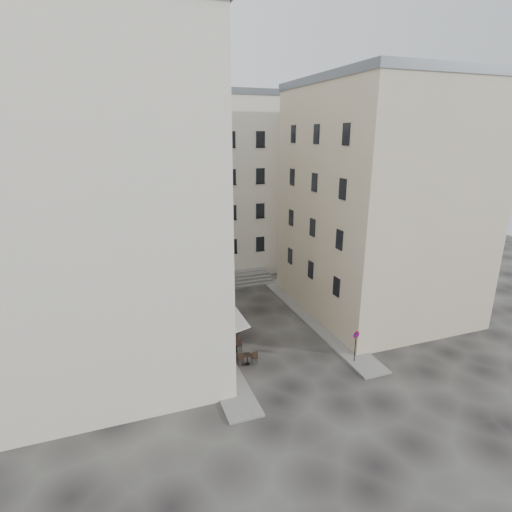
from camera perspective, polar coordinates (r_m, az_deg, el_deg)
name	(u,v)px	position (r m, az deg, el deg)	size (l,w,h in m)	color
ground	(276,344)	(29.57, 2.81, -12.40)	(90.00, 90.00, 0.00)	black
sidewalk_left	(202,328)	(31.74, -7.68, -10.22)	(2.00, 22.00, 0.12)	slate
sidewalk_right	(312,316)	(33.68, 7.99, -8.55)	(2.00, 18.00, 0.12)	slate
building_left	(106,204)	(27.02, -20.69, 6.98)	(12.20, 16.20, 20.60)	beige
building_right	(379,200)	(34.48, 17.20, 7.62)	(12.20, 14.20, 18.60)	#BCAC8B
building_back	(200,184)	(43.94, -7.94, 10.12)	(18.20, 10.20, 18.60)	beige
cafe_storefront	(213,323)	(28.34, -6.12, -9.56)	(1.74, 7.30, 3.50)	#410F09
stone_steps	(228,281)	(40.20, -4.08, -3.53)	(9.00, 3.15, 0.80)	#65625F
bollard_near	(237,352)	(27.53, -2.78, -13.55)	(0.12, 0.12, 0.98)	black
bollard_mid	(223,329)	(30.48, -4.76, -10.35)	(0.12, 0.12, 0.98)	black
bollard_far	(212,310)	(33.53, -6.35, -7.72)	(0.12, 0.12, 0.98)	black
no_parking_sign	(356,340)	(27.34, 14.07, -11.60)	(0.53, 0.14, 2.34)	black
bistro_table_a	(247,358)	(26.98, -1.28, -14.37)	(1.31, 0.61, 0.92)	black
bistro_table_b	(231,346)	(28.30, -3.55, -12.68)	(1.42, 0.66, 1.00)	black
bistro_table_c	(228,340)	(29.08, -3.99, -11.86)	(1.36, 0.64, 0.95)	black
bistro_table_d	(231,328)	(30.72, -3.59, -10.26)	(1.24, 0.58, 0.87)	black
bistro_table_e	(222,318)	(32.18, -4.91, -8.87)	(1.35, 0.63, 0.95)	black
pedestrian	(222,316)	(31.43, -4.81, -8.57)	(0.70, 0.46, 1.93)	black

